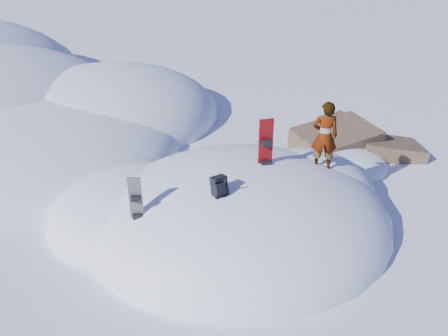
{
  "coord_description": "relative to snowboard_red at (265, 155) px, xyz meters",
  "views": [
    {
      "loc": [
        -1.58,
        -8.18,
        5.88
      ],
      "look_at": [
        -0.32,
        0.3,
        1.34
      ],
      "focal_mm": 35.0,
      "sensor_mm": 36.0,
      "label": 1
    }
  ],
  "objects": [
    {
      "name": "ground",
      "position": [
        -0.57,
        -0.15,
        -1.67
      ],
      "size": [
        120.0,
        120.0,
        0.0
      ],
      "primitive_type": "plane",
      "color": "white",
      "rests_on": "ground"
    },
    {
      "name": "snow_mound",
      "position": [
        -0.74,
        0.09,
        -1.67
      ],
      "size": [
        8.0,
        6.0,
        3.0
      ],
      "color": "white",
      "rests_on": "ground"
    },
    {
      "name": "rock_outcrop",
      "position": [
        3.15,
        2.86,
        -1.66
      ],
      "size": [
        4.68,
        4.41,
        1.68
      ],
      "color": "brown",
      "rests_on": "ground"
    },
    {
      "name": "snowboard_red",
      "position": [
        0.0,
        0.0,
        0.0
      ],
      "size": [
        0.32,
        0.17,
        1.72
      ],
      "rotation": [
        0.0,
        0.0,
        0.11
      ],
      "color": "red",
      "rests_on": "snow_mound"
    },
    {
      "name": "snowboard_dark",
      "position": [
        -2.78,
        -1.05,
        -0.44
      ],
      "size": [
        0.26,
        0.17,
        1.37
      ],
      "rotation": [
        0.0,
        0.0,
        -0.08
      ],
      "color": "black",
      "rests_on": "snow_mound"
    },
    {
      "name": "backpack",
      "position": [
        -1.16,
        -1.04,
        -0.09
      ],
      "size": [
        0.38,
        0.41,
        0.48
      ],
      "rotation": [
        0.0,
        0.0,
        0.42
      ],
      "color": "black",
      "rests_on": "snow_mound"
    },
    {
      "name": "gear_pile",
      "position": [
        -3.19,
        -0.96,
        -1.57
      ],
      "size": [
        0.82,
        0.66,
        0.21
      ],
      "rotation": [
        0.0,
        0.0,
        0.5
      ],
      "color": "black",
      "rests_on": "ground"
    },
    {
      "name": "person",
      "position": [
        1.38,
        0.18,
        0.29
      ],
      "size": [
        0.66,
        0.51,
        1.61
      ],
      "primitive_type": "imported",
      "rotation": [
        0.0,
        0.0,
        2.91
      ],
      "color": "slate",
      "rests_on": "snow_mound"
    }
  ]
}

